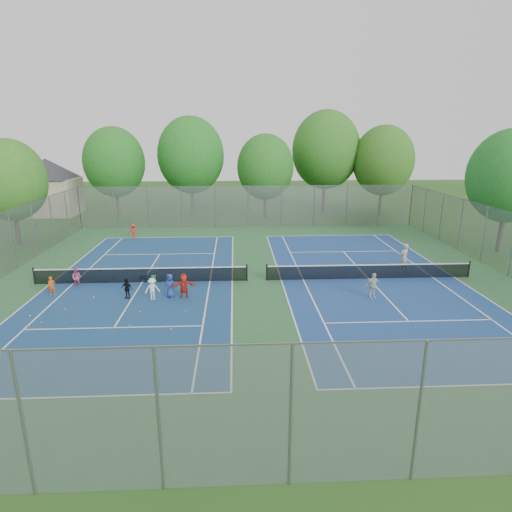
{
  "coord_description": "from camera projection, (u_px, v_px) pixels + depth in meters",
  "views": [
    {
      "loc": [
        -1.3,
        -24.94,
        8.66
      ],
      "look_at": [
        0.0,
        1.0,
        1.3
      ],
      "focal_mm": 30.0,
      "sensor_mm": 36.0,
      "label": 1
    }
  ],
  "objects": [
    {
      "name": "tree_side_w",
      "position": [
        10.0,
        180.0,
        33.65
      ],
      "size": [
        5.6,
        5.6,
        8.47
      ],
      "color": "#443326",
      "rests_on": "ground"
    },
    {
      "name": "instructor",
      "position": [
        404.0,
        258.0,
        27.86
      ],
      "size": [
        0.83,
        0.73,
        1.91
      ],
      "primitive_type": "imported",
      "rotation": [
        0.0,
        0.0,
        3.64
      ],
      "color": "#969698",
      "rests_on": "ground"
    },
    {
      "name": "tree_nl",
      "position": [
        191.0,
        155.0,
        46.42
      ],
      "size": [
        7.2,
        7.2,
        10.69
      ],
      "color": "#443326",
      "rests_on": "ground"
    },
    {
      "name": "child_far_baseline",
      "position": [
        133.0,
        231.0,
        36.87
      ],
      "size": [
        0.91,
        0.61,
        1.31
      ],
      "primitive_type": "imported",
      "rotation": [
        0.0,
        0.0,
        3.29
      ],
      "color": "red",
      "rests_on": "ground"
    },
    {
      "name": "student_f",
      "position": [
        184.0,
        286.0,
        23.39
      ],
      "size": [
        1.37,
        0.67,
        1.41
      ],
      "primitive_type": "imported",
      "rotation": [
        0.0,
        0.0,
        0.2
      ],
      "color": "red",
      "rests_on": "ground"
    },
    {
      "name": "tennis_ball_2",
      "position": [
        206.0,
        307.0,
        22.27
      ],
      "size": [
        0.07,
        0.07,
        0.07
      ],
      "primitive_type": "sphere",
      "color": "#C8EE37",
      "rests_on": "ground"
    },
    {
      "name": "house",
      "position": [
        47.0,
        177.0,
        47.24
      ],
      "size": [
        11.03,
        11.03,
        7.3
      ],
      "color": "#B7A88C",
      "rests_on": "ground"
    },
    {
      "name": "tennis_ball_0",
      "position": [
        129.0,
        326.0,
        20.08
      ],
      "size": [
        0.07,
        0.07,
        0.07
      ],
      "primitive_type": "sphere",
      "color": "#AFCC2F",
      "rests_on": "ground"
    },
    {
      "name": "tennis_ball_3",
      "position": [
        182.0,
        288.0,
        25.05
      ],
      "size": [
        0.07,
        0.07,
        0.07
      ],
      "primitive_type": "sphere",
      "color": "#BFCF30",
      "rests_on": "ground"
    },
    {
      "name": "student_c",
      "position": [
        152.0,
        289.0,
        23.19
      ],
      "size": [
        0.9,
        0.67,
        1.23
      ],
      "primitive_type": "imported",
      "rotation": [
        0.0,
        0.0,
        0.3
      ],
      "color": "white",
      "rests_on": "ground"
    },
    {
      "name": "ball_crate",
      "position": [
        143.0,
        277.0,
        26.57
      ],
      "size": [
        0.39,
        0.39,
        0.3
      ],
      "primitive_type": "cube",
      "rotation": [
        0.0,
        0.0,
        -0.12
      ],
      "color": "blue",
      "rests_on": "ground"
    },
    {
      "name": "court_pad",
      "position": [
        257.0,
        281.0,
        26.39
      ],
      "size": [
        32.0,
        32.0,
        0.01
      ],
      "primitive_type": "cube",
      "color": "#2C5D33",
      "rests_on": "ground"
    },
    {
      "name": "student_d",
      "position": [
        127.0,
        289.0,
        23.38
      ],
      "size": [
        0.72,
        0.51,
        1.14
      ],
      "primitive_type": "imported",
      "rotation": [
        0.0,
        0.0,
        -0.39
      ],
      "color": "black",
      "rests_on": "ground"
    },
    {
      "name": "net_left",
      "position": [
        142.0,
        275.0,
        25.93
      ],
      "size": [
        12.87,
        0.1,
        0.91
      ],
      "primitive_type": "cube",
      "color": "black",
      "rests_on": "ground"
    },
    {
      "name": "net_right",
      "position": [
        369.0,
        272.0,
        26.6
      ],
      "size": [
        12.87,
        0.1,
        0.91
      ],
      "primitive_type": "cube",
      "color": "black",
      "rests_on": "ground"
    },
    {
      "name": "student_e",
      "position": [
        170.0,
        286.0,
        23.53
      ],
      "size": [
        0.76,
        0.62,
        1.34
      ],
      "primitive_type": "imported",
      "rotation": [
        0.0,
        0.0,
        -0.33
      ],
      "color": "navy",
      "rests_on": "ground"
    },
    {
      "name": "tree_ne",
      "position": [
        383.0,
        161.0,
        46.62
      ],
      "size": [
        6.6,
        6.6,
        9.77
      ],
      "color": "#443326",
      "rests_on": "ground"
    },
    {
      "name": "tennis_ball_1",
      "position": [
        140.0,
        312.0,
        21.61
      ],
      "size": [
        0.07,
        0.07,
        0.07
      ],
      "primitive_type": "sphere",
      "color": "#B6C92E",
      "rests_on": "ground"
    },
    {
      "name": "tennis_ball_9",
      "position": [
        30.0,
        316.0,
        21.14
      ],
      "size": [
        0.07,
        0.07,
        0.07
      ],
      "primitive_type": "sphere",
      "color": "#CCD631",
      "rests_on": "ground"
    },
    {
      "name": "tennis_ball_4",
      "position": [
        205.0,
        316.0,
        21.16
      ],
      "size": [
        0.07,
        0.07,
        0.07
      ],
      "primitive_type": "sphere",
      "color": "#B5DC33",
      "rests_on": "ground"
    },
    {
      "name": "student_b",
      "position": [
        77.0,
        278.0,
        25.14
      ],
      "size": [
        0.57,
        0.45,
        1.16
      ],
      "primitive_type": "imported",
      "rotation": [
        0.0,
        0.0,
        -0.02
      ],
      "color": "#CF5085",
      "rests_on": "ground"
    },
    {
      "name": "tennis_ball_6",
      "position": [
        29.0,
        326.0,
        20.08
      ],
      "size": [
        0.07,
        0.07,
        0.07
      ],
      "primitive_type": "sphere",
      "color": "#D7E535",
      "rests_on": "ground"
    },
    {
      "name": "tennis_ball_8",
      "position": [
        171.0,
        329.0,
        19.69
      ],
      "size": [
        0.07,
        0.07,
        0.07
      ],
      "primitive_type": "sphere",
      "color": "#ADCF30",
      "rests_on": "ground"
    },
    {
      "name": "fence_north",
      "position": [
        248.0,
        207.0,
        41.22
      ],
      "size": [
        32.0,
        0.1,
        4.0
      ],
      "primitive_type": "cube",
      "color": "gray",
      "rests_on": "ground"
    },
    {
      "name": "ground",
      "position": [
        257.0,
        281.0,
        26.39
      ],
      "size": [
        120.0,
        120.0,
        0.0
      ],
      "primitive_type": "plane",
      "color": "#254D18",
      "rests_on": "ground"
    },
    {
      "name": "tree_nr",
      "position": [
        326.0,
        150.0,
        47.96
      ],
      "size": [
        7.6,
        7.6,
        11.42
      ],
      "color": "#443326",
      "rests_on": "ground"
    },
    {
      "name": "court_right",
      "position": [
        368.0,
        279.0,
        26.72
      ],
      "size": [
        10.97,
        23.77,
        0.01
      ],
      "primitive_type": "cube",
      "color": "navy",
      "rests_on": "court_pad"
    },
    {
      "name": "court_left",
      "position": [
        142.0,
        282.0,
        26.05
      ],
      "size": [
        10.97,
        23.77,
        0.01
      ],
      "primitive_type": "cube",
      "color": "navy",
      "rests_on": "court_pad"
    },
    {
      "name": "teen_court_b",
      "position": [
        373.0,
        286.0,
        23.35
      ],
      "size": [
        0.91,
        0.53,
        1.46
      ],
      "primitive_type": "imported",
      "rotation": [
        0.0,
        0.0,
        0.22
      ],
      "color": "silver",
      "rests_on": "ground"
    },
    {
      "name": "tennis_ball_10",
      "position": [
        65.0,
        310.0,
        21.93
      ],
      "size": [
        0.07,
        0.07,
        0.07
      ],
      "primitive_type": "sphere",
      "color": "#B9CA2F",
      "rests_on": "ground"
    },
    {
      "name": "tennis_ball_5",
      "position": [
        94.0,
        298.0,
        23.53
      ],
      "size": [
        0.07,
        0.07,
        0.07
      ],
      "primitive_type": "sphere",
      "color": "#D1E034",
      "rests_on": "ground"
    },
    {
      "name": "tree_nw",
      "position": [
        114.0,
        162.0,
        45.25
      ],
      "size": [
        6.4,
        6.4,
        9.58
      ],
      "color": "#443326",
      "rests_on": "ground"
    },
    {
      "name": "tree_side_e",
      "position": [
        510.0,
        176.0,
        31.5
      ],
      "size": [
        6.0,
        6.0,
        9.2
      ],
      "color": "#443326",
      "rests_on": "ground"
    },
    {
      "name": "tennis_ball_7",
      "position": [
        186.0,
        312.0,
        21.67
      ],
      "size": [
        0.07,
        0.07,
        0.07
      ],
      "primitive_type": "sphere",
      "color": "#A3C22D",
      "rests_on": "ground"
    },
    {
      "name": "ball_hopper",
      "position": [
        154.0,
        278.0,
        26.06
      ],
      "size": [
        0.26,
        0.26,
        0.48
      ],
      "primitive_type": "cube",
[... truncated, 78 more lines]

